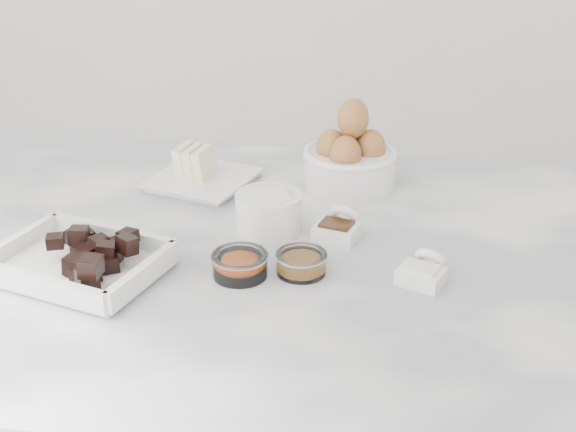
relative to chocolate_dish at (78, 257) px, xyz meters
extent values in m
cube|color=white|center=(0.23, 0.10, -0.04)|extent=(1.20, 0.80, 0.04)
cube|color=white|center=(0.00, 0.00, -0.02)|extent=(0.23, 0.20, 0.01)
cube|color=white|center=(0.08, 0.31, -0.02)|extent=(0.16, 0.16, 0.01)
cube|color=white|center=(0.08, 0.31, -0.01)|extent=(0.18, 0.18, 0.00)
cylinder|color=white|center=(0.22, 0.16, 0.01)|extent=(0.09, 0.09, 0.06)
cylinder|color=white|center=(0.22, 0.16, 0.03)|extent=(0.08, 0.08, 0.01)
cylinder|color=white|center=(0.31, 0.35, 0.01)|extent=(0.15, 0.15, 0.06)
torus|color=white|center=(0.31, 0.35, 0.03)|extent=(0.15, 0.15, 0.01)
ellipsoid|color=#9A5731|center=(0.34, 0.35, 0.04)|extent=(0.05, 0.05, 0.07)
ellipsoid|color=#9A5731|center=(0.28, 0.34, 0.04)|extent=(0.05, 0.05, 0.07)
ellipsoid|color=#9A5731|center=(0.32, 0.38, 0.04)|extent=(0.05, 0.05, 0.07)
ellipsoid|color=#9A5731|center=(0.31, 0.32, 0.04)|extent=(0.05, 0.05, 0.07)
ellipsoid|color=#9A5731|center=(0.32, 0.35, 0.09)|extent=(0.05, 0.05, 0.07)
cylinder|color=white|center=(0.28, 0.05, -0.01)|extent=(0.06, 0.06, 0.03)
torus|color=white|center=(0.28, 0.05, 0.00)|extent=(0.07, 0.07, 0.01)
cylinder|color=orange|center=(0.28, 0.05, -0.01)|extent=(0.05, 0.05, 0.01)
cylinder|color=white|center=(0.21, 0.03, -0.01)|extent=(0.07, 0.07, 0.03)
torus|color=white|center=(0.21, 0.03, 0.01)|extent=(0.07, 0.07, 0.01)
ellipsoid|color=#FF6407|center=(0.21, 0.03, -0.01)|extent=(0.05, 0.05, 0.02)
cube|color=white|center=(0.32, 0.15, -0.01)|extent=(0.07, 0.06, 0.02)
cube|color=#33190B|center=(0.32, 0.15, 0.00)|extent=(0.05, 0.04, 0.00)
torus|color=white|center=(0.32, 0.18, 0.00)|extent=(0.05, 0.04, 0.04)
cube|color=white|center=(0.43, 0.05, -0.01)|extent=(0.07, 0.06, 0.02)
cube|color=white|center=(0.43, 0.05, 0.00)|extent=(0.05, 0.04, 0.00)
torus|color=white|center=(0.44, 0.08, 0.00)|extent=(0.05, 0.05, 0.04)
camera|label=1|loc=(0.42, -0.85, 0.49)|focal=50.00mm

